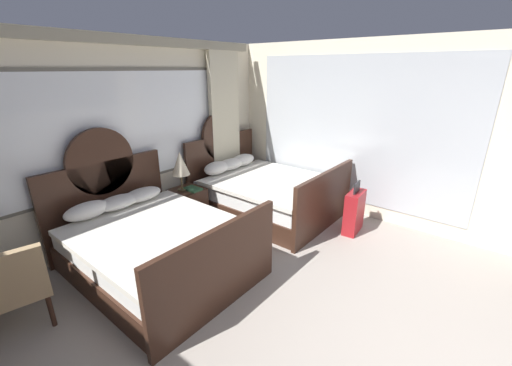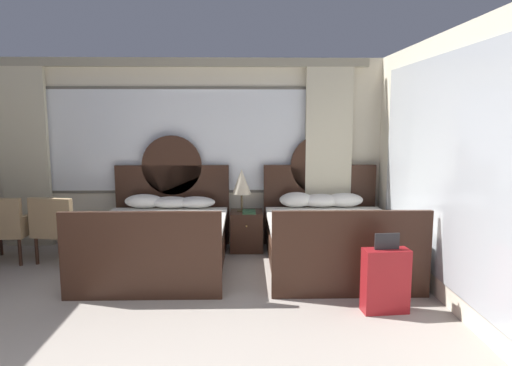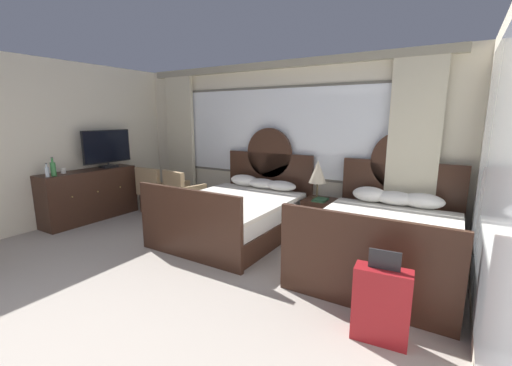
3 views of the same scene
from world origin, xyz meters
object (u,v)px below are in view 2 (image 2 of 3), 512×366
object	(u,v)px
bed_near_window	(161,239)
bed_near_mirror	(331,237)
suitcase_on_floor	(385,280)
nightstand_between_beds	(246,231)
book_on_nightstand	(249,212)
armchair_by_window_left	(60,225)
armchair_by_window_centre	(5,225)
table_lamp_on_nightstand	(242,182)

from	to	relation	value
bed_near_window	bed_near_mirror	size ratio (longest dim) A/B	1.00
bed_near_window	suitcase_on_floor	xyz separation A→B (m)	(2.39, -1.45, -0.03)
nightstand_between_beds	book_on_nightstand	xyz separation A→B (m)	(0.04, -0.09, 0.29)
armchair_by_window_left	armchair_by_window_centre	world-z (taller)	same
armchair_by_window_centre	suitcase_on_floor	xyz separation A→B (m)	(4.41, -1.64, -0.17)
table_lamp_on_nightstand	armchair_by_window_left	world-z (taller)	table_lamp_on_nightstand
table_lamp_on_nightstand	book_on_nightstand	xyz separation A→B (m)	(0.10, -0.12, -0.40)
bed_near_window	armchair_by_window_left	distance (m)	1.35
bed_near_window	book_on_nightstand	distance (m)	1.27
bed_near_window	table_lamp_on_nightstand	world-z (taller)	bed_near_window
suitcase_on_floor	armchair_by_window_centre	bearing A→B (deg)	159.57
book_on_nightstand	armchair_by_window_centre	world-z (taller)	armchair_by_window_centre
armchair_by_window_centre	bed_near_mirror	bearing A→B (deg)	-2.56
bed_near_mirror	armchair_by_window_centre	xyz separation A→B (m)	(-4.16, 0.19, 0.14)
bed_near_mirror	armchair_by_window_left	distance (m)	3.48
book_on_nightstand	armchair_by_window_left	bearing A→B (deg)	-171.05
nightstand_between_beds	armchair_by_window_centre	distance (m)	3.14
bed_near_window	armchair_by_window_centre	bearing A→B (deg)	174.59
bed_near_mirror	book_on_nightstand	world-z (taller)	bed_near_mirror
armchair_by_window_left	suitcase_on_floor	size ratio (longest dim) A/B	1.12
bed_near_mirror	nightstand_between_beds	world-z (taller)	bed_near_mirror
armchair_by_window_left	table_lamp_on_nightstand	bearing A→B (deg)	12.19
nightstand_between_beds	table_lamp_on_nightstand	size ratio (longest dim) A/B	0.93
table_lamp_on_nightstand	suitcase_on_floor	size ratio (longest dim) A/B	0.77
bed_near_window	nightstand_between_beds	bearing A→B (deg)	31.88
nightstand_between_beds	armchair_by_window_centre	world-z (taller)	armchair_by_window_centre
armchair_by_window_left	suitcase_on_floor	world-z (taller)	armchair_by_window_left
nightstand_between_beds	suitcase_on_floor	bearing A→B (deg)	-58.05
armchair_by_window_centre	suitcase_on_floor	size ratio (longest dim) A/B	1.12
bed_near_mirror	nightstand_between_beds	size ratio (longest dim) A/B	3.87
suitcase_on_floor	bed_near_window	bearing A→B (deg)	148.75
table_lamp_on_nightstand	armchair_by_window_centre	bearing A→B (deg)	-170.50
bed_near_mirror	suitcase_on_floor	size ratio (longest dim) A/B	2.75
book_on_nightstand	armchair_by_window_centre	distance (m)	3.15
armchair_by_window_left	nightstand_between_beds	bearing A→B (deg)	11.16
bed_near_mirror	armchair_by_window_centre	distance (m)	4.17
bed_near_window	book_on_nightstand	bearing A→B (deg)	27.48
armchair_by_window_left	suitcase_on_floor	bearing A→B (deg)	-23.84
bed_near_window	nightstand_between_beds	world-z (taller)	bed_near_window
bed_near_window	book_on_nightstand	xyz separation A→B (m)	(1.11, 0.58, 0.22)
table_lamp_on_nightstand	armchair_by_window_left	bearing A→B (deg)	-167.81
armchair_by_window_left	armchair_by_window_centre	bearing A→B (deg)	-179.86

